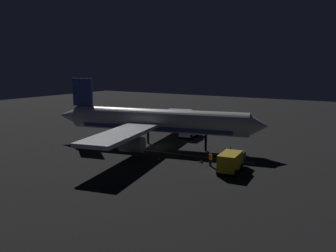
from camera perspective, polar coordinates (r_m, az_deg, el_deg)
The scene contains 10 objects.
ground_plane at distance 55.46m, azimuth -1.76°, elevation -3.48°, with size 180.00×180.00×0.20m, color black.
apron_guide_stripe at distance 51.50m, azimuth 0.57°, elevation -4.40°, with size 0.24×24.20×0.01m, color gold.
airliner at distance 54.88m, azimuth -2.35°, elevation 0.75°, with size 34.83×34.43×10.52m.
baggage_truck at distance 43.22m, azimuth 10.22°, elevation -5.66°, with size 5.90×2.72×2.40m.
catering_truck at distance 62.60m, azimuth 3.59°, elevation -0.70°, with size 5.81×2.62×2.46m.
ground_crew_worker at distance 45.15m, azimuth 6.88°, elevation -5.36°, with size 0.40×0.40×1.74m.
traffic_cone_near_left at distance 46.69m, azimuth 5.39°, elevation -5.63°, with size 0.50×0.50×0.55m.
traffic_cone_near_right at distance 47.72m, azimuth -1.54°, elevation -5.25°, with size 0.50×0.50×0.55m.
traffic_cone_under_wing at distance 52.02m, azimuth 10.75°, elevation -4.15°, with size 0.50×0.50×0.55m.
traffic_cone_far at distance 54.54m, azimuth 10.06°, elevation -3.48°, with size 0.50×0.50×0.55m.
Camera 1 is at (45.02, 29.79, 12.64)m, focal length 37.73 mm.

